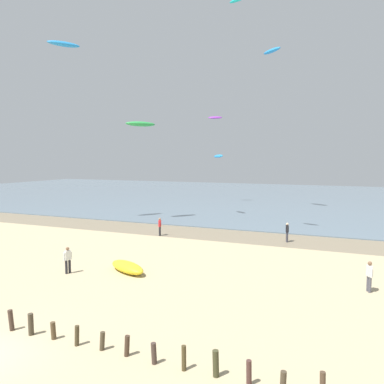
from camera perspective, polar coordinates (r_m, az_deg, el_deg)
wet_sand_strip at (r=37.09m, az=2.40°, el=-6.31°), size 120.00×5.68×0.01m
sea at (r=73.41m, az=12.69°, el=-0.74°), size 160.00×70.00×0.10m
groyne_near at (r=13.87m, az=4.68°, el=-24.81°), size 19.67×0.35×0.95m
person_nearest_camera at (r=34.38m, az=14.12°, el=-5.82°), size 0.31×0.55×1.71m
person_mid_beach at (r=36.21m, az=-4.87°, el=-5.13°), size 0.32×0.54×1.71m
person_by_waterline at (r=25.73m, az=-18.18°, el=-9.59°), size 0.35×0.53×1.71m
person_left_flank at (r=23.37m, az=25.12°, el=-11.31°), size 0.34×0.53×1.71m
grounded_kite at (r=25.25m, az=-9.70°, el=-11.07°), size 3.49×2.55×0.66m
kite_aloft_0 at (r=37.17m, az=6.91°, el=26.78°), size 1.95×1.33×0.48m
kite_aloft_1 at (r=44.39m, az=-7.74°, el=10.11°), size 3.14×3.48×0.60m
kite_aloft_2 at (r=46.06m, az=-18.75°, el=20.33°), size 3.02×3.53×0.84m
kite_aloft_4 at (r=48.16m, az=3.99°, el=5.41°), size 2.06×2.04×0.56m
kite_aloft_5 at (r=55.00m, az=11.92°, el=20.07°), size 3.31×3.10×0.90m
kite_aloft_6 at (r=61.50m, az=3.50°, el=11.12°), size 2.35×1.31×0.53m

